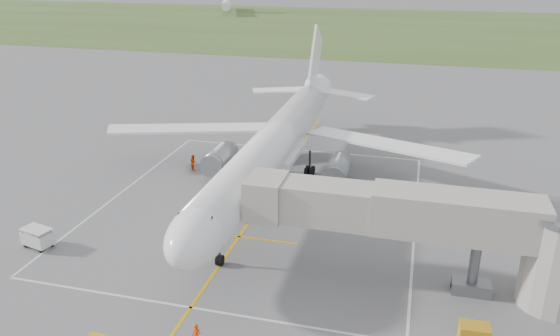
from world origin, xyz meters
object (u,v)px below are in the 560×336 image
(baggage_cart, at_px, (38,238))
(ramp_worker_wing, at_px, (193,162))
(airliner, at_px, (273,145))
(ramp_worker_nose, at_px, (196,336))
(gpu_unit, at_px, (474,335))
(jet_bridge, at_px, (443,227))

(baggage_cart, relative_size, ramp_worker_wing, 1.50)
(baggage_cart, bearing_deg, airliner, 60.84)
(ramp_worker_nose, bearing_deg, ramp_worker_wing, 115.66)
(gpu_unit, bearing_deg, baggage_cart, 171.91)
(gpu_unit, height_order, baggage_cart, baggage_cart)
(airliner, bearing_deg, baggage_cart, -132.28)
(jet_bridge, xyz_separation_m, ramp_worker_nose, (-13.80, -9.97, -3.96))
(gpu_unit, bearing_deg, jet_bridge, 108.67)
(airliner, xyz_separation_m, baggage_cart, (-14.90, -16.39, -3.56))
(jet_bridge, distance_m, baggage_cart, 30.95)
(jet_bridge, distance_m, ramp_worker_nose, 17.48)
(jet_bridge, relative_size, baggage_cart, 9.02)
(gpu_unit, distance_m, ramp_worker_nose, 16.51)
(jet_bridge, bearing_deg, baggage_cart, -176.01)
(ramp_worker_nose, height_order, ramp_worker_wing, ramp_worker_wing)
(jet_bridge, bearing_deg, ramp_worker_wing, 147.00)
(airliner, distance_m, ramp_worker_nose, 24.56)
(jet_bridge, relative_size, ramp_worker_nose, 14.95)
(gpu_unit, xyz_separation_m, ramp_worker_nose, (-15.90, -4.45, 0.13))
(ramp_worker_wing, bearing_deg, gpu_unit, -173.81)
(gpu_unit, distance_m, baggage_cart, 32.90)
(airliner, relative_size, baggage_cart, 18.03)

